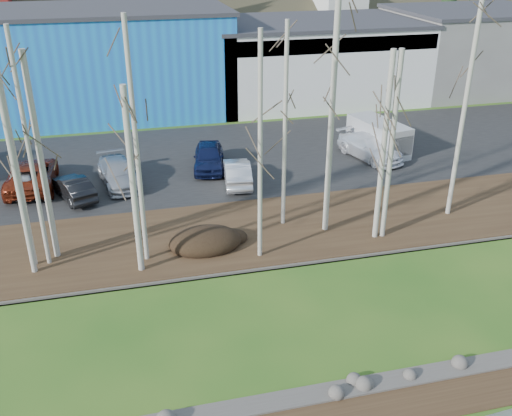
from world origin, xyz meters
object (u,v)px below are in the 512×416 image
object	(u,v)px
van_white	(380,137)
car_0	(24,179)
car_2	(32,175)
car_3	(119,173)
car_4	(209,157)
car_5	(237,172)
car_6	(370,147)
car_1	(73,188)

from	to	relation	value
van_white	car_0	bearing A→B (deg)	171.45
car_2	car_3	xyz separation A→B (m)	(4.91, -0.71, -0.08)
car_0	car_3	xyz separation A→B (m)	(5.28, -0.35, 0.00)
car_0	car_4	bearing A→B (deg)	-173.79
car_5	car_3	bearing A→B (deg)	-5.46
car_0	car_2	distance (m)	0.52
car_2	car_6	distance (m)	21.07
car_1	car_3	bearing A→B (deg)	-171.74
car_2	car_4	size ratio (longest dim) A/B	1.24
van_white	car_4	bearing A→B (deg)	169.86
car_3	car_5	bearing A→B (deg)	-22.76
car_1	car_2	xyz separation A→B (m)	(-2.40, 2.18, 0.14)
car_3	car_4	size ratio (longest dim) A/B	1.07
car_0	van_white	distance (m)	22.58
car_1	car_0	bearing A→B (deg)	-55.55
car_4	van_white	size ratio (longest dim) A/B	0.90
car_1	car_2	world-z (taller)	car_2
car_4	car_5	xyz separation A→B (m)	(1.22, -2.75, -0.08)
car_3	car_1	bearing A→B (deg)	-159.37
car_0	car_1	bearing A→B (deg)	148.44
car_3	car_2	bearing A→B (deg)	162.00
car_3	car_5	distance (m)	6.97
car_0	car_2	size ratio (longest dim) A/B	0.74
car_4	car_6	xyz separation A→B (m)	(10.59, -0.68, -0.03)
car_0	car_3	world-z (taller)	car_3
car_3	car_5	xyz separation A→B (m)	(6.79, -1.57, -0.01)
car_0	car_4	world-z (taller)	car_4
car_0	car_4	size ratio (longest dim) A/B	0.91
car_6	car_0	bearing A→B (deg)	164.65
car_6	car_4	bearing A→B (deg)	160.59
car_3	van_white	xyz separation A→B (m)	(17.27, 1.39, 0.34)
car_1	car_2	distance (m)	3.25
car_6	car_1	bearing A→B (deg)	170.30
car_3	car_4	distance (m)	5.70
car_1	car_6	bearing A→B (deg)	163.90
car_2	car_0	bearing A→B (deg)	44.70
van_white	car_1	bearing A→B (deg)	177.05
car_0	car_3	bearing A→B (deg)	178.02
car_2	car_3	distance (m)	4.96
car_2	car_4	xyz separation A→B (m)	(10.48, 0.47, -0.01)
car_0	van_white	size ratio (longest dim) A/B	0.82
car_6	car_5	bearing A→B (deg)	176.72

